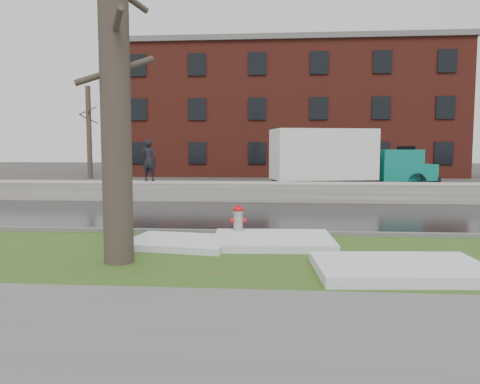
# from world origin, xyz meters

# --- Properties ---
(ground) EXTENTS (120.00, 120.00, 0.00)m
(ground) POSITION_xyz_m (0.00, 0.00, 0.00)
(ground) COLOR #47423D
(ground) RESTS_ON ground
(verge) EXTENTS (60.00, 4.50, 0.04)m
(verge) POSITION_xyz_m (0.00, -1.25, 0.02)
(verge) COLOR #2D4C19
(verge) RESTS_ON ground
(sidewalk) EXTENTS (60.00, 3.00, 0.05)m
(sidewalk) POSITION_xyz_m (0.00, -5.00, 0.03)
(sidewalk) COLOR slate
(sidewalk) RESTS_ON ground
(road) EXTENTS (60.00, 7.00, 0.03)m
(road) POSITION_xyz_m (0.00, 4.50, 0.01)
(road) COLOR black
(road) RESTS_ON ground
(parking_lot) EXTENTS (60.00, 9.00, 0.03)m
(parking_lot) POSITION_xyz_m (0.00, 13.00, 0.01)
(parking_lot) COLOR slate
(parking_lot) RESTS_ON ground
(curb) EXTENTS (60.00, 0.15, 0.14)m
(curb) POSITION_xyz_m (0.00, 1.00, 0.07)
(curb) COLOR slate
(curb) RESTS_ON ground
(snowbank) EXTENTS (60.00, 1.60, 0.75)m
(snowbank) POSITION_xyz_m (0.00, 8.70, 0.38)
(snowbank) COLOR beige
(snowbank) RESTS_ON ground
(brick_building) EXTENTS (26.00, 12.00, 10.00)m
(brick_building) POSITION_xyz_m (2.00, 30.00, 5.00)
(brick_building) COLOR maroon
(brick_building) RESTS_ON ground
(bg_tree_left) EXTENTS (1.40, 1.62, 6.50)m
(bg_tree_left) POSITION_xyz_m (-12.00, 22.00, 3.33)
(bg_tree_left) COLOR brown
(bg_tree_left) RESTS_ON ground
(bg_tree_center) EXTENTS (1.40, 1.62, 6.50)m
(bg_tree_center) POSITION_xyz_m (-6.00, 26.00, 3.33)
(bg_tree_center) COLOR brown
(bg_tree_center) RESTS_ON ground
(fire_hydrant) EXTENTS (0.39, 0.35, 0.78)m
(fire_hydrant) POSITION_xyz_m (0.43, 0.60, 0.45)
(fire_hydrant) COLOR #9FA0A7
(fire_hydrant) RESTS_ON verge
(tree) EXTENTS (1.34, 1.53, 6.75)m
(tree) POSITION_xyz_m (-1.55, -2.01, 3.44)
(tree) COLOR brown
(tree) RESTS_ON verge
(box_truck) EXTENTS (9.24, 3.88, 3.06)m
(box_truck) POSITION_xyz_m (4.43, 12.68, 1.62)
(box_truck) COLOR black
(box_truck) RESTS_ON ground
(worker) EXTENTS (0.69, 0.50, 1.77)m
(worker) POSITION_xyz_m (-4.13, 9.30, 1.63)
(worker) COLOR black
(worker) RESTS_ON snowbank
(snow_patch_near) EXTENTS (2.69, 2.12, 0.16)m
(snow_patch_near) POSITION_xyz_m (1.26, -0.10, 0.12)
(snow_patch_near) COLOR silver
(snow_patch_near) RESTS_ON verge
(snow_patch_far) EXTENTS (2.42, 1.93, 0.14)m
(snow_patch_far) POSITION_xyz_m (-0.74, -0.44, 0.11)
(snow_patch_far) COLOR silver
(snow_patch_far) RESTS_ON verge
(snow_patch_side) EXTENTS (2.92, 2.00, 0.18)m
(snow_patch_side) POSITION_xyz_m (3.42, -2.40, 0.13)
(snow_patch_side) COLOR silver
(snow_patch_side) RESTS_ON verge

